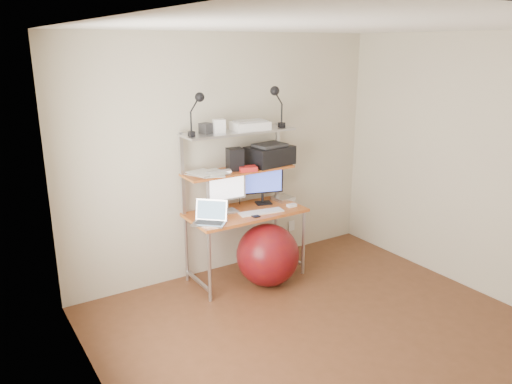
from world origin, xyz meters
TOP-DOWN VIEW (x-y plane):
  - room at (0.00, 0.00)m, footprint 3.60×3.60m
  - computer_desk at (0.00, 1.50)m, footprint 1.20×0.60m
  - wall_outlet at (0.85, 1.79)m, footprint 0.08×0.01m
  - monitor_silver at (-0.17, 1.53)m, footprint 0.43×0.15m
  - monitor_black at (0.29, 1.56)m, footprint 0.44×0.18m
  - laptop at (-0.46, 1.33)m, footprint 0.39×0.39m
  - keyboard at (0.11, 1.31)m, footprint 0.47×0.20m
  - mouse at (0.48, 1.30)m, footprint 0.10×0.06m
  - mac_mini at (0.54, 1.54)m, footprint 0.22×0.22m
  - phone at (-0.01, 1.27)m, footprint 0.07×0.13m
  - printer at (0.39, 1.58)m, footprint 0.51×0.39m
  - nas_cube at (-0.04, 1.57)m, footprint 0.18×0.18m
  - red_box at (0.04, 1.46)m, footprint 0.20×0.16m
  - scanner at (0.13, 1.55)m, footprint 0.39×0.28m
  - box_white at (-0.23, 1.55)m, footprint 0.13×0.12m
  - box_grey at (-0.35, 1.60)m, footprint 0.13×0.13m
  - clip_lamp_left at (-0.47, 1.51)m, footprint 0.16×0.09m
  - clip_lamp_right at (0.40, 1.49)m, footprint 0.17×0.09m
  - exercise_ball at (0.11, 1.18)m, footprint 0.64×0.64m
  - paper_stack at (-0.36, 1.57)m, footprint 0.38×0.42m

SIDE VIEW (x-z plane):
  - wall_outlet at x=0.85m, z-range 0.24..0.36m
  - exercise_ball at x=0.11m, z-range 0.00..0.64m
  - phone at x=-0.01m, z-range 0.74..0.75m
  - keyboard at x=0.11m, z-range 0.74..0.75m
  - mouse at x=0.48m, z-range 0.74..0.77m
  - mac_mini at x=0.54m, z-range 0.74..0.78m
  - laptop at x=-0.46m, z-range 0.65..0.92m
  - computer_desk at x=0.00m, z-range 0.17..1.74m
  - monitor_black at x=0.29m, z-range 0.74..1.19m
  - monitor_silver at x=-0.17m, z-range 0.76..1.23m
  - paper_stack at x=-0.36m, z-range 1.15..1.18m
  - red_box at x=0.04m, z-range 1.15..1.20m
  - room at x=0.00m, z-range -0.55..3.05m
  - printer at x=0.39m, z-range 1.14..1.37m
  - nas_cube at x=-0.04m, z-range 1.15..1.37m
  - scanner at x=0.13m, z-range 1.55..1.65m
  - box_grey at x=-0.35m, z-range 1.55..1.65m
  - box_white at x=-0.23m, z-range 1.55..1.68m
  - clip_lamp_left at x=-0.47m, z-range 1.64..2.05m
  - clip_lamp_right at x=0.40m, z-range 1.65..2.08m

